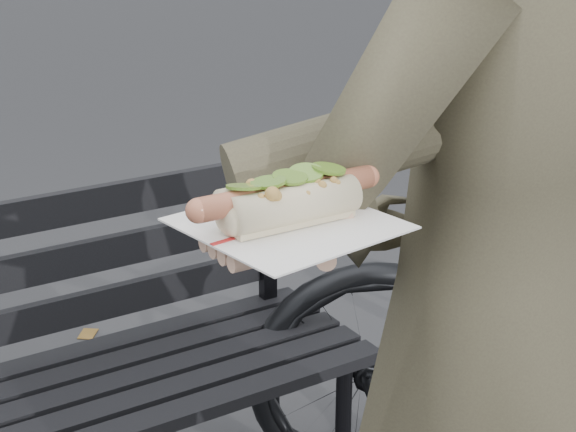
# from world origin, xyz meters

# --- Properties ---
(park_bench) EXTENTS (1.50, 0.44, 0.88)m
(park_bench) POSITION_xyz_m (0.09, 0.95, 0.52)
(park_bench) COLOR black
(park_bench) RESTS_ON ground
(person) EXTENTS (0.73, 0.53, 1.87)m
(person) POSITION_xyz_m (0.50, -0.01, 0.93)
(person) COLOR #413A2B
(person) RESTS_ON ground
(held_hotdog) EXTENTS (0.62, 0.30, 0.20)m
(held_hotdog) POSITION_xyz_m (0.30, -0.02, 1.24)
(held_hotdog) COLOR #413A2B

